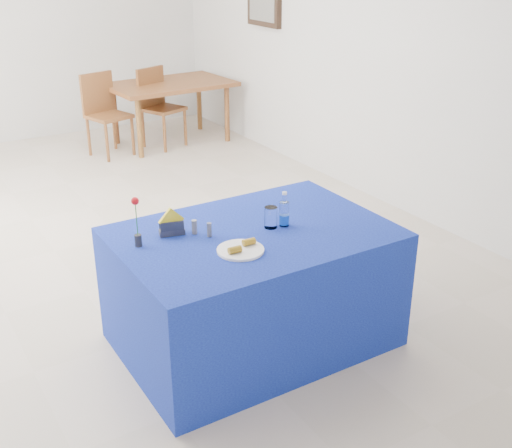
{
  "coord_description": "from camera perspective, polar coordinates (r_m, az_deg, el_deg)",
  "views": [
    {
      "loc": [
        -1.62,
        -4.89,
        2.32
      ],
      "look_at": [
        0.05,
        -2.17,
        0.92
      ],
      "focal_mm": 45.0,
      "sensor_mm": 36.0,
      "label": 1
    }
  ],
  "objects": [
    {
      "name": "plate",
      "position": [
        3.53,
        -1.39,
        -2.34
      ],
      "size": [
        0.26,
        0.26,
        0.01
      ],
      "primitive_type": "cylinder",
      "color": "white",
      "rests_on": "blue_table"
    },
    {
      "name": "drinking_glass",
      "position": [
        3.81,
        1.33,
        0.6
      ],
      "size": [
        0.08,
        0.08,
        0.13
      ],
      "primitive_type": "cylinder",
      "color": "white",
      "rests_on": "blue_table"
    },
    {
      "name": "salt_shaker",
      "position": [
        3.75,
        -5.5,
        -0.27
      ],
      "size": [
        0.03,
        0.03,
        0.08
      ],
      "primitive_type": "cylinder",
      "color": "slate",
      "rests_on": "blue_table"
    },
    {
      "name": "chair_bg_right",
      "position": [
        8.04,
        -8.73,
        10.71
      ],
      "size": [
        0.55,
        0.55,
        0.95
      ],
      "rotation": [
        0.0,
        0.0,
        0.38
      ],
      "color": "brown",
      "rests_on": "floor"
    },
    {
      "name": "napkin_holder",
      "position": [
        3.75,
        -7.51,
        -0.26
      ],
      "size": [
        0.16,
        0.09,
        0.17
      ],
      "color": "#3D3D42",
      "rests_on": "blue_table"
    },
    {
      "name": "pepper_shaker",
      "position": [
        3.71,
        -4.17,
        -0.52
      ],
      "size": [
        0.03,
        0.03,
        0.08
      ],
      "primitive_type": "cylinder",
      "color": "#5E5F63",
      "rests_on": "blue_table"
    },
    {
      "name": "chair_bg_left",
      "position": [
        7.8,
        -13.37,
        9.97
      ],
      "size": [
        0.53,
        0.53,
        0.95
      ],
      "rotation": [
        0.0,
        0.0,
        0.28
      ],
      "color": "brown",
      "rests_on": "floor"
    },
    {
      "name": "rose_vase",
      "position": [
        3.6,
        -10.54,
        0.02
      ],
      "size": [
        0.04,
        0.04,
        0.29
      ],
      "color": "#25252A",
      "rests_on": "blue_table"
    },
    {
      "name": "blue_table",
      "position": [
        3.95,
        -0.25,
        -5.66
      ],
      "size": [
        1.6,
        1.1,
        0.76
      ],
      "color": "navy",
      "rests_on": "floor"
    },
    {
      "name": "banana_pieces",
      "position": [
        3.52,
        -1.24,
        -1.94
      ],
      "size": [
        0.19,
        0.09,
        0.04
      ],
      "color": "gold",
      "rests_on": "plate"
    },
    {
      "name": "oak_table",
      "position": [
        8.11,
        -7.65,
        11.83
      ],
      "size": [
        1.52,
        1.02,
        0.76
      ],
      "color": "brown",
      "rests_on": "floor"
    },
    {
      "name": "water_bottle",
      "position": [
        3.83,
        2.52,
        0.85
      ],
      "size": [
        0.06,
        0.06,
        0.21
      ],
      "color": "white",
      "rests_on": "blue_table"
    },
    {
      "name": "room_shell",
      "position": [
        5.18,
        -13.72,
        16.75
      ],
      "size": [
        7.0,
        7.0,
        7.0
      ],
      "color": "silver",
      "rests_on": "ground"
    },
    {
      "name": "picture_art",
      "position": [
        7.68,
        0.56,
        19.08
      ],
      "size": [
        0.02,
        0.52,
        0.4
      ],
      "primitive_type": "cube",
      "color": "#998C66",
      "rests_on": "room_shell"
    },
    {
      "name": "picture_frame",
      "position": [
        7.69,
        0.73,
        19.09
      ],
      "size": [
        0.06,
        0.64,
        0.52
      ],
      "primitive_type": "cube",
      "color": "black",
      "rests_on": "room_shell"
    },
    {
      "name": "floor",
      "position": [
        5.65,
        -12.03,
        -1.1
      ],
      "size": [
        7.0,
        7.0,
        0.0
      ],
      "primitive_type": "plane",
      "color": "beige",
      "rests_on": "ground"
    }
  ]
}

